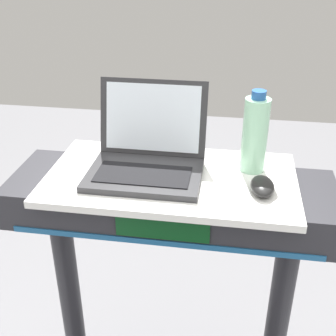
{
  "coord_description": "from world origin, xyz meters",
  "views": [
    {
      "loc": [
        0.15,
        -0.33,
        1.68
      ],
      "look_at": [
        0.0,
        0.65,
        1.15
      ],
      "focal_mm": 47.01,
      "sensor_mm": 36.0,
      "label": 1
    }
  ],
  "objects": [
    {
      "name": "laptop",
      "position": [
        -0.07,
        0.72,
        1.15
      ],
      "size": [
        0.3,
        0.27,
        0.23
      ],
      "rotation": [
        0.0,
        0.0,
        0.05
      ],
      "color": "#2D2D30",
      "rests_on": "desk_board"
    },
    {
      "name": "desk_board",
      "position": [
        0.0,
        0.7,
        1.09
      ],
      "size": [
        0.68,
        0.37,
        0.02
      ],
      "primitive_type": "cube",
      "color": "white",
      "rests_on": "treadmill_base"
    },
    {
      "name": "water_bottle",
      "position": [
        0.22,
        0.77,
        1.2
      ],
      "size": [
        0.07,
        0.07,
        0.23
      ],
      "color": "#9EDBB2",
      "rests_on": "desk_board"
    },
    {
      "name": "computer_mouse",
      "position": [
        0.24,
        0.65,
        1.12
      ],
      "size": [
        0.07,
        0.1,
        0.03
      ],
      "primitive_type": "ellipsoid",
      "rotation": [
        0.0,
        0.0,
        0.06
      ],
      "color": "black",
      "rests_on": "desk_board"
    }
  ]
}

